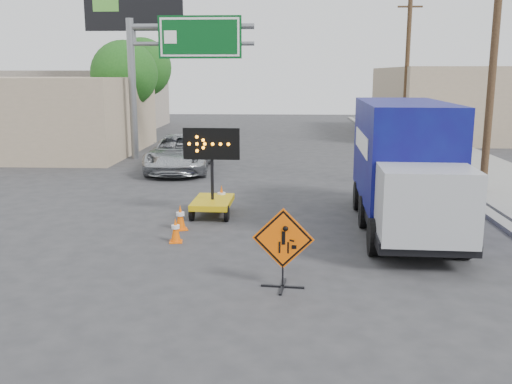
# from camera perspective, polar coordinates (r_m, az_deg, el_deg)

# --- Properties ---
(ground) EXTENTS (100.00, 100.00, 0.00)m
(ground) POSITION_cam_1_polar(r_m,az_deg,el_deg) (10.94, -2.76, -10.82)
(ground) COLOR #2D2D30
(ground) RESTS_ON ground
(curb_right) EXTENTS (0.40, 60.00, 0.12)m
(curb_right) POSITION_cam_1_polar(r_m,az_deg,el_deg) (26.13, 16.59, 2.16)
(curb_right) COLOR gray
(curb_right) RESTS_ON ground
(sidewalk_right) EXTENTS (4.00, 60.00, 0.15)m
(sidewalk_right) POSITION_cam_1_polar(r_m,az_deg,el_deg) (26.76, 21.38, 2.09)
(sidewalk_right) COLOR gray
(sidewalk_right) RESTS_ON ground
(storefront_left_near) EXTENTS (14.00, 10.00, 4.00)m
(storefront_left_near) POSITION_cam_1_polar(r_m,az_deg,el_deg) (33.67, -23.75, 7.04)
(storefront_left_near) COLOR tan
(storefront_left_near) RESTS_ON ground
(storefront_left_far) EXTENTS (12.00, 10.00, 4.40)m
(storefront_left_far) POSITION_cam_1_polar(r_m,az_deg,el_deg) (46.92, -17.22, 8.81)
(storefront_left_far) COLOR #A59A89
(storefront_left_far) RESTS_ON ground
(building_right_far) EXTENTS (10.00, 14.00, 4.60)m
(building_right_far) POSITION_cam_1_polar(r_m,az_deg,el_deg) (41.84, 19.81, 8.49)
(building_right_far) COLOR tan
(building_right_far) RESTS_ON ground
(highway_gantry) EXTENTS (6.18, 0.38, 6.90)m
(highway_gantry) POSITION_cam_1_polar(r_m,az_deg,el_deg) (28.55, -8.30, 13.40)
(highway_gantry) COLOR slate
(highway_gantry) RESTS_ON ground
(billboard) EXTENTS (6.10, 0.54, 9.85)m
(billboard) POSITION_cam_1_polar(r_m,az_deg,el_deg) (37.26, -12.13, 16.38)
(billboard) COLOR slate
(billboard) RESTS_ON ground
(utility_pole_near) EXTENTS (1.80, 0.26, 9.00)m
(utility_pole_near) POSITION_cam_1_polar(r_m,az_deg,el_deg) (21.23, 22.66, 12.20)
(utility_pole_near) COLOR #4A341F
(utility_pole_near) RESTS_ON ground
(utility_pole_far) EXTENTS (1.80, 0.26, 9.00)m
(utility_pole_far) POSITION_cam_1_polar(r_m,az_deg,el_deg) (34.76, 14.87, 12.19)
(utility_pole_far) COLOR #4A341F
(utility_pole_far) RESTS_ON ground
(tree_left_near) EXTENTS (3.71, 3.71, 6.03)m
(tree_left_near) POSITION_cam_1_polar(r_m,az_deg,el_deg) (33.30, -13.03, 11.41)
(tree_left_near) COLOR #4A341F
(tree_left_near) RESTS_ON ground
(tree_left_far) EXTENTS (4.10, 4.10, 6.66)m
(tree_left_far) POSITION_cam_1_polar(r_m,az_deg,el_deg) (41.29, -11.35, 12.10)
(tree_left_far) COLOR #4A341F
(tree_left_far) RESTS_ON ground
(construction_sign) EXTENTS (1.23, 0.87, 1.63)m
(construction_sign) POSITION_cam_1_polar(r_m,az_deg,el_deg) (11.29, 2.72, -5.42)
(construction_sign) COLOR black
(construction_sign) RESTS_ON ground
(arrow_board) EXTENTS (1.67, 1.89, 2.64)m
(arrow_board) POSITION_cam_1_polar(r_m,az_deg,el_deg) (17.11, -4.37, -0.41)
(arrow_board) COLOR #C3A00A
(arrow_board) RESTS_ON ground
(pickup_truck) EXTENTS (2.92, 5.75, 1.56)m
(pickup_truck) POSITION_cam_1_polar(r_m,az_deg,el_deg) (25.20, -7.62, 3.86)
(pickup_truck) COLOR #ADB0B4
(pickup_truck) RESTS_ON ground
(box_truck) EXTENTS (2.56, 7.33, 3.44)m
(box_truck) POSITION_cam_1_polar(r_m,az_deg,el_deg) (15.94, 14.61, 1.86)
(box_truck) COLOR black
(box_truck) RESTS_ON ground
(cone_a) EXTENTS (0.37, 0.37, 0.63)m
(cone_a) POSITION_cam_1_polar(r_m,az_deg,el_deg) (14.59, -8.04, -3.78)
(cone_a) COLOR #F15A05
(cone_a) RESTS_ON ground
(cone_b) EXTENTS (0.45, 0.45, 0.70)m
(cone_b) POSITION_cam_1_polar(r_m,az_deg,el_deg) (15.72, -7.57, -2.52)
(cone_b) COLOR #F15A05
(cone_b) RESTS_ON ground
(cone_c) EXTENTS (0.41, 0.41, 0.79)m
(cone_c) POSITION_cam_1_polar(r_m,az_deg,el_deg) (17.86, -3.46, -0.56)
(cone_c) COLOR #F15A05
(cone_c) RESTS_ON ground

